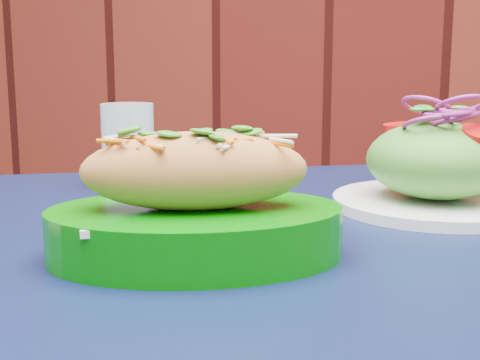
# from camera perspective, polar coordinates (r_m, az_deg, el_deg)

# --- Properties ---
(cafe_table) EXTENTS (1.02, 1.02, 0.75)m
(cafe_table) POSITION_cam_1_polar(r_m,az_deg,el_deg) (0.69, 8.55, -11.65)
(cafe_table) COLOR black
(cafe_table) RESTS_ON ground
(banh_mi_basket) EXTENTS (0.29, 0.23, 0.12)m
(banh_mi_basket) POSITION_cam_1_polar(r_m,az_deg,el_deg) (0.57, -3.81, -2.41)
(banh_mi_basket) COLOR #026D04
(banh_mi_basket) RESTS_ON cafe_table
(salad_plate) EXTENTS (0.23, 0.23, 0.13)m
(salad_plate) POSITION_cam_1_polar(r_m,az_deg,el_deg) (0.79, 16.44, 1.08)
(salad_plate) COLOR white
(salad_plate) RESTS_ON cafe_table
(water_glass) EXTENTS (0.07, 0.07, 0.11)m
(water_glass) POSITION_cam_1_polar(r_m,az_deg,el_deg) (0.88, -9.53, 2.86)
(water_glass) COLOR silver
(water_glass) RESTS_ON cafe_table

